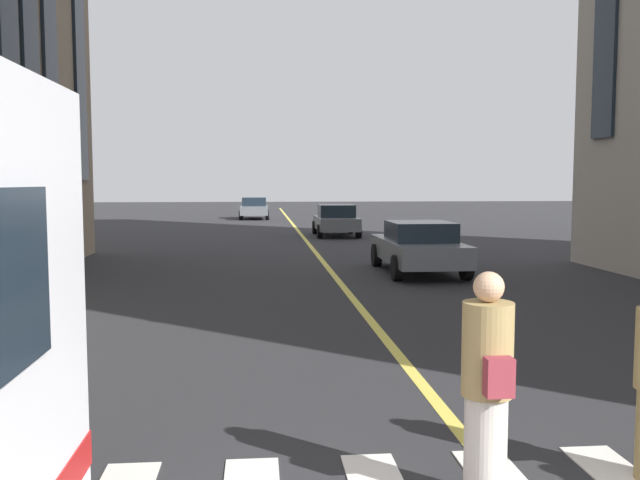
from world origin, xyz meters
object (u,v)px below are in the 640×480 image
object	(u,v)px
car_grey_oncoming	(336,220)
car_grey_near	(254,208)
pedestrian_companion	(487,388)
car_grey_far	(419,247)

from	to	relation	value
car_grey_oncoming	car_grey_near	bearing A→B (deg)	14.62
pedestrian_companion	car_grey_oncoming	bearing A→B (deg)	-3.98
car_grey_oncoming	pedestrian_companion	size ratio (longest dim) A/B	2.22
car_grey_near	pedestrian_companion	distance (m)	39.52
car_grey_near	car_grey_oncoming	world-z (taller)	same
car_grey_far	car_grey_oncoming	bearing A→B (deg)	3.59
car_grey_oncoming	pedestrian_companion	bearing A→B (deg)	176.02
car_grey_far	car_grey_near	bearing A→B (deg)	9.59
car_grey_far	car_grey_oncoming	world-z (taller)	car_grey_oncoming
pedestrian_companion	car_grey_far	bearing A→B (deg)	-11.27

